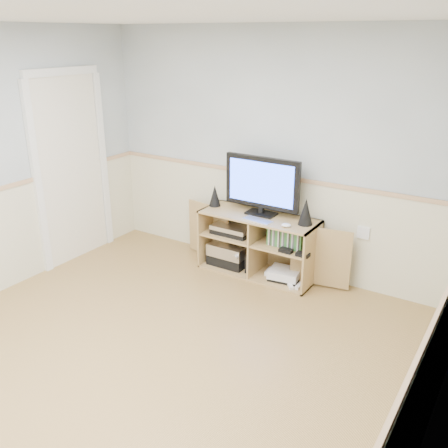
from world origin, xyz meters
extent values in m
cube|color=tan|center=(0.00, 0.00, -0.01)|extent=(4.00, 4.50, 0.02)
cube|color=white|center=(0.00, 0.00, 2.51)|extent=(4.00, 4.50, 0.02)
cube|color=silver|center=(2.01, 0.00, 1.25)|extent=(0.02, 4.50, 2.50)
cube|color=silver|center=(0.00, 2.26, 1.25)|extent=(4.00, 0.02, 2.50)
cube|color=beige|center=(0.00, 2.24, 0.50)|extent=(4.00, 0.01, 1.00)
cube|color=tan|center=(0.00, 2.23, 1.02)|extent=(4.00, 0.02, 0.04)
cube|color=white|center=(-1.98, 1.30, 1.00)|extent=(0.03, 0.82, 2.00)
cube|color=tan|center=(-0.02, 1.99, 0.01)|extent=(1.24, 0.47, 0.02)
cube|color=tan|center=(-0.02, 1.99, 0.64)|extent=(1.24, 0.47, 0.02)
cube|color=tan|center=(-0.63, 1.99, 0.33)|extent=(0.02, 0.47, 0.65)
cube|color=tan|center=(0.59, 1.99, 0.33)|extent=(0.02, 0.47, 0.65)
cube|color=tan|center=(-0.02, 2.21, 0.33)|extent=(1.24, 0.02, 0.65)
cube|color=tan|center=(-0.02, 1.99, 0.33)|extent=(0.02, 0.45, 0.61)
cube|color=tan|center=(-0.33, 1.99, 0.38)|extent=(0.59, 0.43, 0.02)
cube|color=tan|center=(0.29, 1.99, 0.38)|extent=(0.59, 0.43, 0.02)
cube|color=tan|center=(-0.69, 2.05, 0.33)|extent=(0.59, 0.12, 0.61)
cube|color=tan|center=(0.65, 2.05, 0.33)|extent=(0.59, 0.12, 0.61)
cube|color=black|center=(-0.02, 2.04, 0.66)|extent=(0.31, 0.18, 0.02)
cube|color=black|center=(-0.02, 2.04, 0.70)|extent=(0.05, 0.04, 0.06)
cube|color=black|center=(-0.02, 2.04, 0.99)|extent=(0.82, 0.05, 0.53)
cube|color=blue|center=(-0.02, 2.01, 0.99)|extent=(0.72, 0.01, 0.43)
cone|color=black|center=(-0.57, 2.01, 0.77)|extent=(0.12, 0.12, 0.23)
cone|color=black|center=(0.48, 2.01, 0.78)|extent=(0.14, 0.14, 0.27)
cube|color=white|center=(0.04, 1.85, 0.66)|extent=(0.32, 0.16, 0.01)
ellipsoid|color=white|center=(0.36, 1.85, 0.67)|extent=(0.11, 0.09, 0.04)
cube|color=black|center=(-0.37, 1.99, 0.07)|extent=(0.42, 0.31, 0.11)
cube|color=silver|center=(-0.37, 1.99, 0.20)|extent=(0.42, 0.31, 0.13)
cube|color=black|center=(-0.33, 1.99, 0.42)|extent=(0.42, 0.29, 0.05)
cube|color=silver|center=(-0.33, 1.99, 0.46)|extent=(0.42, 0.29, 0.05)
cube|color=black|center=(-0.09, 1.94, 0.12)|extent=(0.04, 0.14, 0.20)
cube|color=white|center=(0.19, 2.02, 0.04)|extent=(0.23, 0.19, 0.05)
cube|color=black|center=(0.31, 1.97, 0.04)|extent=(0.33, 0.28, 0.03)
cube|color=white|center=(0.31, 1.97, 0.09)|extent=(0.34, 0.30, 0.08)
cube|color=white|center=(0.51, 1.89, 0.04)|extent=(0.04, 0.14, 0.03)
cube|color=white|center=(0.49, 2.05, 0.04)|extent=(0.09, 0.15, 0.03)
cube|color=#3F8C3F|center=(0.31, 1.97, 0.48)|extent=(0.38, 0.14, 0.19)
cube|color=white|center=(1.00, 2.23, 0.60)|extent=(0.12, 0.03, 0.12)
camera|label=1|loc=(2.26, -2.27, 2.39)|focal=40.00mm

